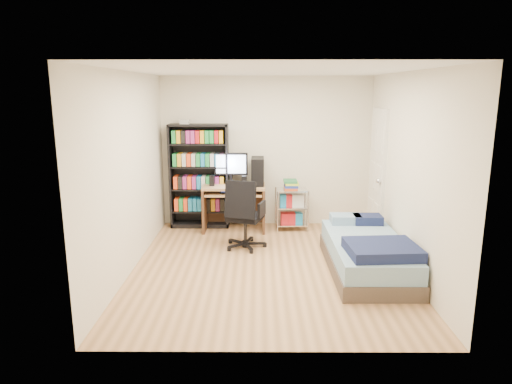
{
  "coord_description": "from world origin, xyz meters",
  "views": [
    {
      "loc": [
        -0.12,
        -5.64,
        2.27
      ],
      "look_at": [
        -0.16,
        0.4,
        0.92
      ],
      "focal_mm": 32.0,
      "sensor_mm": 36.0,
      "label": 1
    }
  ],
  "objects_px": {
    "media_shelf": "(199,175)",
    "computer_desk": "(240,189)",
    "office_chair": "(244,226)",
    "bed": "(367,254)"
  },
  "relations": [
    {
      "from": "computer_desk",
      "to": "bed",
      "type": "distance_m",
      "value": 2.51
    },
    {
      "from": "computer_desk",
      "to": "bed",
      "type": "height_order",
      "value": "computer_desk"
    },
    {
      "from": "computer_desk",
      "to": "bed",
      "type": "xyz_separation_m",
      "value": [
        1.69,
        -1.81,
        -0.45
      ]
    },
    {
      "from": "computer_desk",
      "to": "bed",
      "type": "relative_size",
      "value": 0.68
    },
    {
      "from": "media_shelf",
      "to": "computer_desk",
      "type": "distance_m",
      "value": 0.74
    },
    {
      "from": "media_shelf",
      "to": "computer_desk",
      "type": "relative_size",
      "value": 1.41
    },
    {
      "from": "bed",
      "to": "media_shelf",
      "type": "bearing_deg",
      "value": 140.24
    },
    {
      "from": "computer_desk",
      "to": "media_shelf",
      "type": "bearing_deg",
      "value": 166.3
    },
    {
      "from": "media_shelf",
      "to": "bed",
      "type": "height_order",
      "value": "media_shelf"
    },
    {
      "from": "media_shelf",
      "to": "office_chair",
      "type": "xyz_separation_m",
      "value": [
        0.78,
        -1.11,
        -0.56
      ]
    }
  ]
}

